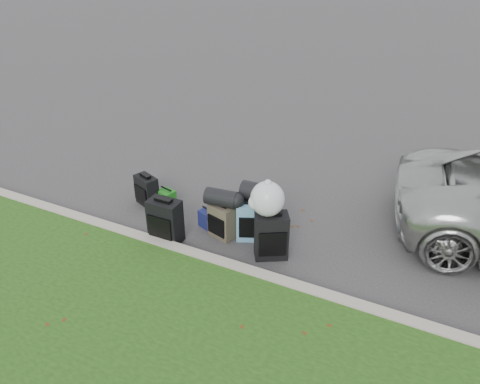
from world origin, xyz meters
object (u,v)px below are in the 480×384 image
at_px(suitcase_large_black_right, 271,236).
at_px(tote_green, 167,198).
at_px(suitcase_large_black_left, 165,221).
at_px(suitcase_olive, 222,221).
at_px(suitcase_small_black, 147,191).
at_px(suitcase_teal, 251,221).
at_px(tote_navy, 208,219).

xyz_separation_m(suitcase_large_black_right, tote_green, (-2.13, 0.50, -0.20)).
relative_size(suitcase_large_black_left, suitcase_olive, 1.26).
relative_size(suitcase_olive, suitcase_large_black_right, 0.78).
distance_m(suitcase_small_black, suitcase_olive, 1.63).
xyz_separation_m(suitcase_large_black_left, tote_green, (-0.56, 0.85, -0.20)).
distance_m(suitcase_olive, suitcase_teal, 0.44).
height_order(suitcase_small_black, tote_green, suitcase_small_black).
distance_m(suitcase_large_black_left, tote_green, 1.03).
bearing_deg(tote_green, suitcase_small_black, -151.44).
relative_size(suitcase_teal, tote_navy, 2.21).
height_order(suitcase_small_black, suitcase_olive, suitcase_olive).
xyz_separation_m(suitcase_teal, suitcase_large_black_right, (0.45, -0.28, 0.04)).
bearing_deg(suitcase_large_black_left, suitcase_small_black, 139.09).
bearing_deg(suitcase_large_black_left, tote_navy, 57.97).
height_order(tote_green, tote_navy, tote_green).
bearing_deg(suitcase_small_black, tote_green, 35.13).
bearing_deg(tote_green, suitcase_large_black_left, -42.00).
xyz_separation_m(suitcase_large_black_left, tote_navy, (0.37, 0.61, -0.21)).
height_order(suitcase_large_black_left, tote_navy, suitcase_large_black_left).
bearing_deg(tote_green, suitcase_large_black_right, 1.09).
bearing_deg(suitcase_large_black_right, suitcase_teal, 117.03).
distance_m(suitcase_olive, tote_green, 1.32).
height_order(suitcase_large_black_right, tote_green, suitcase_large_black_right).
bearing_deg(suitcase_small_black, suitcase_large_black_left, -19.15).
distance_m(tote_green, tote_navy, 0.96).
distance_m(suitcase_large_black_left, suitcase_teal, 1.28).
bearing_deg(suitcase_small_black, tote_navy, 14.32).
distance_m(suitcase_small_black, tote_green, 0.37).
xyz_separation_m(suitcase_olive, suitcase_teal, (0.42, 0.15, 0.04)).
bearing_deg(suitcase_olive, suitcase_large_black_right, 6.71).
bearing_deg(tote_navy, tote_green, -172.90).
bearing_deg(tote_navy, suitcase_large_black_right, 8.49).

